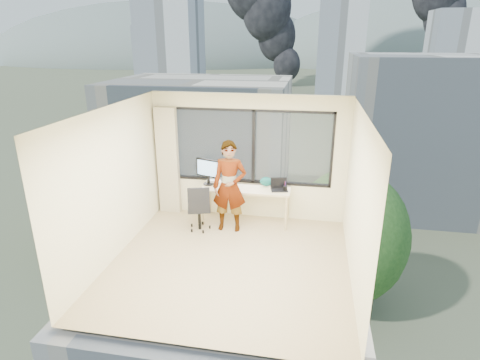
% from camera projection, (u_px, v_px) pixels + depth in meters
% --- Properties ---
extents(floor, '(4.00, 4.00, 0.01)m').
position_uv_depth(floor, '(229.00, 263.00, 6.78)').
color(floor, tan).
rests_on(floor, ground).
extents(ceiling, '(4.00, 4.00, 0.01)m').
position_uv_depth(ceiling, '(228.00, 111.00, 5.90)').
color(ceiling, white).
rests_on(ceiling, ground).
extents(wall_front, '(4.00, 0.01, 2.60)m').
position_uv_depth(wall_front, '(192.00, 256.00, 4.49)').
color(wall_front, '#F5EABE').
rests_on(wall_front, ground).
extents(wall_left, '(0.01, 4.00, 2.60)m').
position_uv_depth(wall_left, '(113.00, 184.00, 6.68)').
color(wall_left, '#F5EABE').
rests_on(wall_left, ground).
extents(wall_right, '(0.01, 4.00, 2.60)m').
position_uv_depth(wall_right, '(358.00, 201.00, 6.00)').
color(wall_right, '#F5EABE').
rests_on(wall_right, ground).
extents(window_wall, '(3.30, 0.16, 1.55)m').
position_uv_depth(window_wall, '(251.00, 147.00, 8.10)').
color(window_wall, black).
rests_on(window_wall, ground).
extents(curtain, '(0.45, 0.14, 2.30)m').
position_uv_depth(curtain, '(168.00, 161.00, 8.42)').
color(curtain, beige).
rests_on(curtain, floor).
extents(desk, '(1.80, 0.60, 0.75)m').
position_uv_depth(desk, '(246.00, 205.00, 8.19)').
color(desk, beige).
rests_on(desk, floor).
extents(chair, '(0.62, 0.62, 0.98)m').
position_uv_depth(chair, '(199.00, 207.00, 7.81)').
color(chair, black).
rests_on(chair, floor).
extents(person, '(0.68, 0.46, 1.81)m').
position_uv_depth(person, '(230.00, 187.00, 7.68)').
color(person, '#2D2D33').
rests_on(person, floor).
extents(monitor, '(0.56, 0.28, 0.55)m').
position_uv_depth(monitor, '(208.00, 172.00, 8.16)').
color(monitor, black).
rests_on(monitor, desk).
extents(game_console, '(0.31, 0.26, 0.07)m').
position_uv_depth(game_console, '(215.00, 181.00, 8.36)').
color(game_console, white).
rests_on(game_console, desk).
extents(laptop, '(0.39, 0.41, 0.21)m').
position_uv_depth(laptop, '(279.00, 185.00, 7.88)').
color(laptop, black).
rests_on(laptop, desk).
extents(cellphone, '(0.11, 0.08, 0.01)m').
position_uv_depth(cellphone, '(225.00, 188.00, 8.00)').
color(cellphone, black).
rests_on(cellphone, desk).
extents(pen_cup, '(0.09, 0.09, 0.10)m').
position_uv_depth(pen_cup, '(285.00, 188.00, 7.87)').
color(pen_cup, black).
rests_on(pen_cup, desk).
extents(handbag, '(0.27, 0.19, 0.19)m').
position_uv_depth(handbag, '(266.00, 182.00, 8.12)').
color(handbag, '#0B4646').
rests_on(handbag, desk).
extents(exterior_ground, '(400.00, 400.00, 0.04)m').
position_uv_depth(exterior_ground, '(309.00, 98.00, 122.55)').
color(exterior_ground, '#515B3D').
rests_on(exterior_ground, ground).
extents(near_bldg_a, '(16.00, 12.00, 14.00)m').
position_uv_depth(near_bldg_a, '(203.00, 154.00, 38.44)').
color(near_bldg_a, '#EEE1C7').
rests_on(near_bldg_a, exterior_ground).
extents(near_bldg_b, '(14.00, 13.00, 16.00)m').
position_uv_depth(near_bldg_b, '(414.00, 134.00, 41.93)').
color(near_bldg_b, beige).
rests_on(near_bldg_b, exterior_ground).
extents(far_tower_a, '(14.00, 14.00, 28.00)m').
position_uv_depth(far_tower_a, '(171.00, 53.00, 100.62)').
color(far_tower_a, silver).
rests_on(far_tower_a, exterior_ground).
extents(far_tower_b, '(13.00, 13.00, 30.00)m').
position_uv_depth(far_tower_b, '(340.00, 47.00, 116.10)').
color(far_tower_b, silver).
rests_on(far_tower_b, exterior_ground).
extents(far_tower_c, '(15.00, 15.00, 26.00)m').
position_uv_depth(far_tower_c, '(453.00, 52.00, 128.99)').
color(far_tower_c, silver).
rests_on(far_tower_c, exterior_ground).
extents(far_tower_d, '(16.00, 14.00, 22.00)m').
position_uv_depth(far_tower_d, '(159.00, 55.00, 156.77)').
color(far_tower_d, silver).
rests_on(far_tower_d, exterior_ground).
extents(hill_a, '(288.00, 216.00, 90.00)m').
position_uv_depth(hill_a, '(167.00, 60.00, 327.98)').
color(hill_a, slate).
rests_on(hill_a, exterior_ground).
extents(hill_b, '(300.00, 220.00, 96.00)m').
position_uv_depth(hill_b, '(452.00, 63.00, 290.59)').
color(hill_b, slate).
rests_on(hill_b, exterior_ground).
extents(tree_a, '(7.00, 7.00, 8.00)m').
position_uv_depth(tree_a, '(98.00, 210.00, 33.25)').
color(tree_a, '#214918').
rests_on(tree_a, exterior_ground).
extents(tree_b, '(7.60, 7.60, 9.00)m').
position_uv_depth(tree_b, '(347.00, 250.00, 25.98)').
color(tree_b, '#214918').
rests_on(tree_b, exterior_ground).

